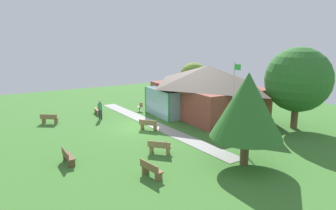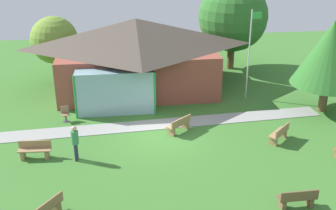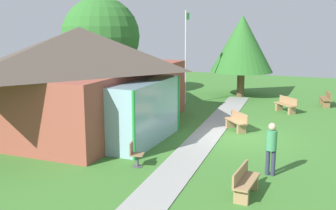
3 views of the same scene
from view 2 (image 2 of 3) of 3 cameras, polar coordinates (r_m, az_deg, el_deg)
The scene contains 14 objects.
ground_plane at distance 21.77m, azimuth -1.16°, elevation -4.06°, with size 44.00×44.00×0.00m, color #3D752D.
pavilion at distance 27.50m, azimuth -4.43°, elevation 7.09°, with size 10.92×8.67×4.66m.
footpath at distance 22.83m, azimuth -1.49°, elevation -2.67°, with size 18.85×1.30×0.03m, color #999993.
flagpole at distance 25.97m, azimuth 11.13°, elevation 7.29°, with size 0.64×0.08×5.57m.
bench_front_right at distance 16.94m, azimuth 17.30°, elevation -12.21°, with size 1.51×0.47×0.84m.
bench_mid_left at distance 20.40m, azimuth -17.79°, elevation -5.93°, with size 1.52×0.52×0.84m.
bench_mid_right at distance 21.65m, azimuth 15.02°, elevation -3.86°, with size 1.38×1.36×0.84m.
bench_rear_near_path at distance 21.86m, azimuth 1.54°, elevation -2.77°, with size 1.42×1.31×0.84m.
bench_front_left at distance 16.29m, azimuth -16.38°, elevation -13.65°, with size 1.24×1.47×0.84m.
patio_chair_west at distance 23.76m, azimuth -13.89°, elevation -1.25°, with size 0.53×0.53×0.86m.
visitor_strolling_lawn at distance 19.44m, azimuth -12.63°, elevation -4.75°, with size 0.34×0.34×1.74m.
tree_behind_pavilion_right at distance 31.69m, azimuth 8.91°, elevation 11.85°, with size 5.12×5.12×6.53m.
tree_behind_pavilion_left at distance 30.17m, azimuth -15.31°, elevation 8.55°, with size 3.29×3.29×4.48m.
tree_east_hedge at distance 25.12m, azimuth 21.38°, elevation 6.62°, with size 4.09×4.09×5.36m.
Camera 2 is at (-2.03, -19.32, 9.82)m, focal length 44.46 mm.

